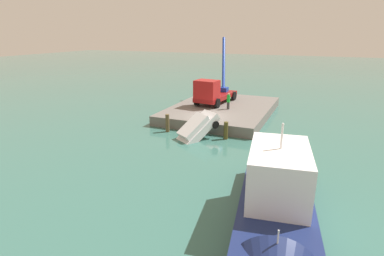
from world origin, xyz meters
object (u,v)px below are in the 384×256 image
Objects in this scene: dock_worker at (228,101)px; salvaged_car at (194,131)px; crane_truck at (213,91)px; moored_yacht at (275,231)px.

dock_worker reaches higher than salvaged_car.
crane_truck reaches higher than dock_worker.
moored_yacht is at bearing 37.42° from salvaged_car.
dock_worker is at bearing -157.19° from moored_yacht.
salvaged_car is at bearing 10.23° from crane_truck.
moored_yacht is (20.02, 10.00, -1.88)m from crane_truck.
crane_truck is 22.46m from moored_yacht.
moored_yacht is at bearing 26.53° from crane_truck.
crane_truck reaches higher than salvaged_car.
dock_worker is 0.13× the size of moored_yacht.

